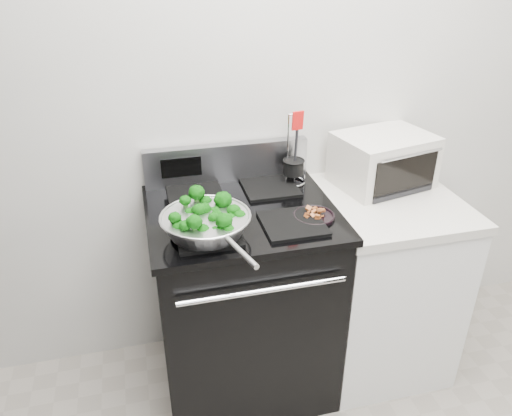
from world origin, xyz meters
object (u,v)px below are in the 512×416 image
object	(u,v)px
toaster_oven	(383,160)
skillet	(206,223)
gas_range	(243,297)
bacon_plate	(314,214)
utensil_holder	(293,171)

from	to	relation	value
toaster_oven	skillet	bearing A→B (deg)	-172.41
skillet	gas_range	bearing A→B (deg)	27.34
bacon_plate	toaster_oven	distance (m)	0.53
gas_range	utensil_holder	bearing A→B (deg)	34.28
skillet	utensil_holder	distance (m)	0.59
skillet	toaster_oven	size ratio (longest dim) A/B	1.13
gas_range	bacon_plate	bearing A→B (deg)	-26.42
toaster_oven	utensil_holder	bearing A→B (deg)	161.64
utensil_holder	toaster_oven	world-z (taller)	utensil_holder
bacon_plate	utensil_holder	bearing A→B (deg)	87.06
skillet	toaster_oven	distance (m)	0.94
gas_range	bacon_plate	size ratio (longest dim) A/B	6.66
bacon_plate	utensil_holder	world-z (taller)	utensil_holder
skillet	utensil_holder	world-z (taller)	utensil_holder
utensil_holder	toaster_oven	xyz separation A→B (m)	(0.42, -0.05, 0.03)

